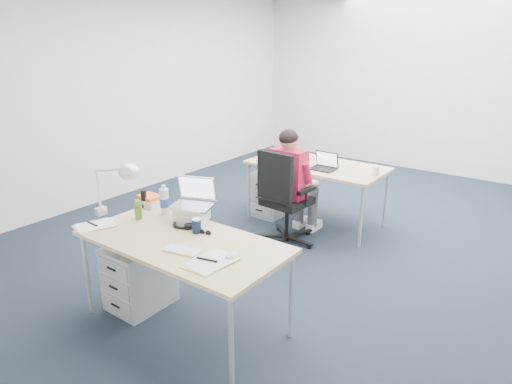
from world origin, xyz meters
TOP-DOWN VIEW (x-y plane):
  - floor at (0.00, 0.00)m, footprint 7.00×7.00m
  - room at (0.00, 0.00)m, footprint 6.02×7.02m
  - desk_near at (-0.03, -2.05)m, footprint 1.60×0.80m
  - desk_far at (-0.26, 0.40)m, footprint 1.60×0.80m
  - office_chair at (-0.24, -0.30)m, footprint 0.71×0.71m
  - seated_person at (-0.23, -0.13)m, footprint 0.39×0.67m
  - drawer_pedestal_near at (-0.53, -2.08)m, footprint 0.40×0.50m
  - drawer_pedestal_far at (-0.84, 0.32)m, footprint 0.40×0.50m
  - silver_laptop at (-0.23, -1.74)m, footprint 0.39×0.35m
  - wireless_keyboard at (0.11, -2.19)m, footprint 0.28×0.16m
  - computer_mouse at (0.46, -2.06)m, footprint 0.08×0.12m
  - headphones at (-0.21, -1.85)m, footprint 0.27×0.23m
  - can_koozie at (-0.03, -1.89)m, footprint 0.09×0.09m
  - water_bottle at (-0.52, -1.76)m, footprint 0.11×0.11m
  - bear_figurine at (-0.61, -1.97)m, footprint 0.10×0.08m
  - book_stack at (-0.78, -1.70)m, footprint 0.21×0.16m
  - cordless_phone at (-0.78, -1.77)m, footprint 0.05×0.04m
  - papers_left at (-0.78, -2.29)m, footprint 0.29×0.34m
  - papers_right at (0.38, -2.20)m, footprint 0.25×0.34m
  - sunglasses at (0.04, -1.88)m, footprint 0.11×0.07m
  - desk_lamp at (-0.78, -2.10)m, footprint 0.50×0.26m
  - dark_laptop at (-0.09, 0.24)m, footprint 0.28×0.28m
  - far_cup at (0.48, 0.38)m, footprint 0.08×0.08m
  - far_papers at (-0.66, 0.59)m, footprint 0.24×0.34m

SIDE VIEW (x-z plane):
  - floor at x=0.00m, z-range 0.00..0.00m
  - drawer_pedestal_near at x=-0.53m, z-range 0.00..0.55m
  - drawer_pedestal_far at x=-0.84m, z-range 0.00..0.55m
  - office_chair at x=-0.24m, z-range -0.23..0.82m
  - seated_person at x=-0.23m, z-range 0.00..1.25m
  - desk_near at x=-0.03m, z-range 0.32..1.05m
  - desk_far at x=-0.26m, z-range 0.32..1.05m
  - far_papers at x=-0.66m, z-range 0.73..0.74m
  - papers_left at x=-0.78m, z-range 0.73..0.74m
  - papers_right at x=0.38m, z-range 0.73..0.74m
  - wireless_keyboard at x=0.11m, z-range 0.73..0.74m
  - sunglasses at x=0.04m, z-range 0.73..0.75m
  - computer_mouse at x=0.46m, z-range 0.73..0.77m
  - headphones at x=-0.21m, z-range 0.73..0.77m
  - book_stack at x=-0.78m, z-range 0.73..0.82m
  - far_cup at x=0.48m, z-range 0.73..0.83m
  - can_koozie at x=-0.03m, z-range 0.73..0.85m
  - cordless_phone at x=-0.78m, z-range 0.73..0.89m
  - bear_figurine at x=-0.61m, z-range 0.73..0.89m
  - dark_laptop at x=-0.09m, z-range 0.73..0.93m
  - water_bottle at x=-0.52m, z-range 0.73..0.98m
  - silver_laptop at x=-0.23m, z-range 0.73..1.07m
  - desk_lamp at x=-0.78m, z-range 0.73..1.27m
  - room at x=0.00m, z-range 0.31..3.12m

